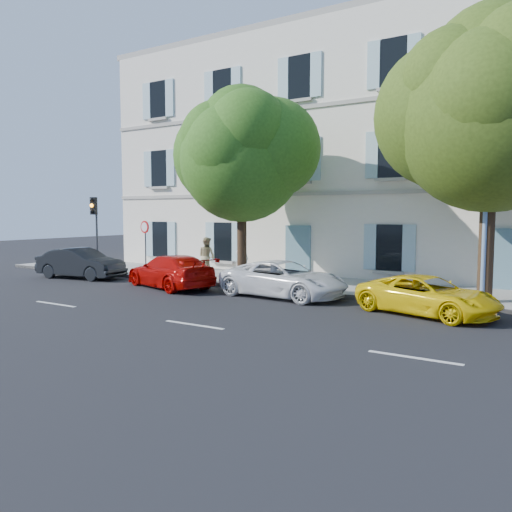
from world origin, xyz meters
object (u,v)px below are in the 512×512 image
Objects in this scene: traffic_light at (95,218)px; street_lamp at (486,174)px; road_sign at (145,236)px; car_red_coupe at (170,271)px; car_dark_sedan at (81,263)px; pedestrian_a at (242,259)px; tree_right at (491,120)px; car_white_coupe at (283,279)px; tree_left at (242,161)px; car_yellow_supercar at (427,295)px; pedestrian_b at (207,257)px.

traffic_light is 18.06m from street_lamp.
car_red_coupe is at bearing -30.14° from road_sign.
car_dark_sedan reaches higher than car_red_coupe.
tree_right is at bearing 166.14° from pedestrian_a.
street_lamp reaches higher than road_sign.
car_red_coupe is 5.10m from car_white_coupe.
street_lamp is (14.81, 0.11, 2.34)m from road_sign.
car_white_coupe is 0.65× the size of street_lamp.
tree_left is at bearing 67.05° from car_white_coupe.
tree_left is 6.37m from road_sign.
street_lamp is at bearing 0.43° from road_sign.
car_dark_sedan is 18.23m from tree_right.
car_white_coupe is 1.87× the size of road_sign.
car_dark_sedan is at bearing 97.01° from car_white_coupe.
car_yellow_supercar is at bearing -117.71° from tree_right.
car_white_coupe is (10.72, 0.40, -0.05)m from car_dark_sedan.
tree_right is (17.27, 2.30, 5.37)m from car_dark_sedan.
street_lamp is at bearing -96.04° from tree_right.
street_lamp is (-0.04, -0.37, -1.74)m from tree_right.
car_red_coupe is 10.35m from car_yellow_supercar.
car_red_coupe is at bearing -139.53° from tree_left.
tree_right is 5.46× the size of pedestrian_a.
pedestrian_b is at bearing 69.97° from car_white_coupe.
car_yellow_supercar is 0.58× the size of street_lamp.
street_lamp is at bearing 0.24° from tree_left.
street_lamp is 10.98m from pedestrian_a.
tree_right reaches higher than street_lamp.
car_dark_sedan is 0.92× the size of car_red_coupe.
car_dark_sedan is 3.29m from road_sign.
traffic_light is at bearing -85.94° from car_red_coupe.
car_yellow_supercar is (15.99, -0.15, -0.12)m from car_dark_sedan.
car_yellow_supercar is 2.35× the size of pedestrian_b.
car_dark_sedan is at bearing 19.01° from pedestrian_a.
pedestrian_a reaches higher than car_red_coupe.
street_lamp is (17.23, 1.92, 3.63)m from car_dark_sedan.
tree_left reaches higher than car_dark_sedan.
pedestrian_a is 1.72m from pedestrian_b.
tree_right is 15.40m from road_sign.
tree_left is 4.68× the size of pedestrian_a.
street_lamp is at bearing 117.81° from car_red_coupe.
tree_right reaches higher than road_sign.
road_sign is at bearing -101.99° from car_red_coupe.
car_dark_sedan is 5.64m from car_red_coupe.
car_red_coupe is at bearing -14.09° from traffic_light.
tree_right reaches higher than car_red_coupe.
tree_left is 4.64m from pedestrian_a.
tree_right reaches higher than traffic_light.
pedestrian_a is (-3.83, 3.04, 0.33)m from car_white_coupe.
car_red_coupe is at bearing 105.91° from car_yellow_supercar.
traffic_light is 8.09m from pedestrian_a.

